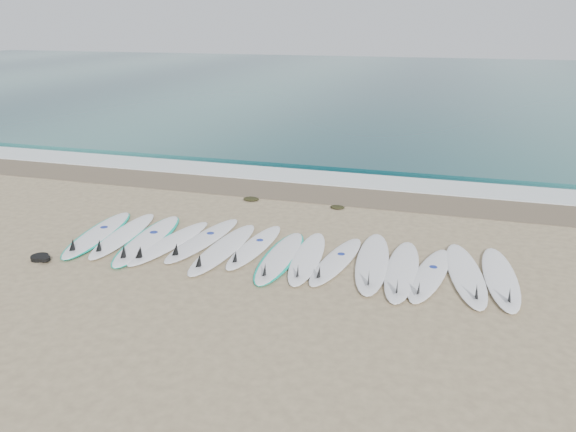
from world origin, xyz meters
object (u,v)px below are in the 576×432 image
(leash_coil, at_px, (41,258))
(surfboard_0, at_px, (97,234))
(surfboard_14, at_px, (501,278))
(surfboard_7, at_px, (280,257))

(leash_coil, bearing_deg, surfboard_0, 77.69)
(surfboard_0, bearing_deg, surfboard_14, -6.53)
(surfboard_7, distance_m, leash_coil, 4.47)
(surfboard_7, bearing_deg, surfboard_0, 178.63)
(surfboard_7, height_order, surfboard_14, surfboard_14)
(surfboard_0, xyz_separation_m, surfboard_14, (7.90, 0.17, 0.01))
(surfboard_0, height_order, surfboard_14, surfboard_0)
(surfboard_7, relative_size, surfboard_14, 0.96)
(surfboard_7, relative_size, leash_coil, 5.63)
(surfboard_7, distance_m, surfboard_14, 3.93)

